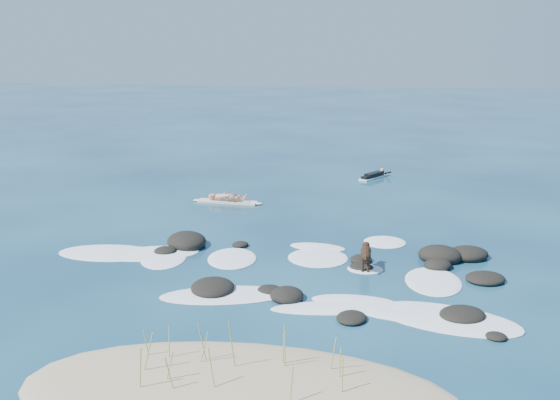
# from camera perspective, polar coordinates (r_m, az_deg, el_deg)

# --- Properties ---
(ground) EXTENTS (160.00, 160.00, 0.00)m
(ground) POSITION_cam_1_polar(r_m,az_deg,el_deg) (20.22, 1.30, -5.36)
(ground) COLOR #0A2642
(ground) RESTS_ON ground
(sand_dune) EXTENTS (9.00, 4.40, 0.60)m
(sand_dune) POSITION_cam_1_polar(r_m,az_deg,el_deg) (12.90, -3.95, -17.51)
(sand_dune) COLOR #9E8966
(sand_dune) RESTS_ON ground
(dune_grass) EXTENTS (4.31, 1.59, 1.19)m
(dune_grass) POSITION_cam_1_polar(r_m,az_deg,el_deg) (13.01, -4.82, -14.30)
(dune_grass) COLOR #909B4B
(dune_grass) RESTS_ON ground
(reef_rocks) EXTENTS (11.32, 6.78, 0.62)m
(reef_rocks) POSITION_cam_1_polar(r_m,az_deg,el_deg) (19.38, 5.14, -5.94)
(reef_rocks) COLOR black
(reef_rocks) RESTS_ON ground
(breaking_foam) EXTENTS (14.34, 8.26, 0.12)m
(breaking_foam) POSITION_cam_1_polar(r_m,az_deg,el_deg) (18.77, 0.19, -6.91)
(breaking_foam) COLOR white
(breaking_foam) RESTS_ON ground
(standing_surfer_rig) EXTENTS (3.13, 0.68, 1.78)m
(standing_surfer_rig) POSITION_cam_1_polar(r_m,az_deg,el_deg) (26.99, -4.86, 1.18)
(standing_surfer_rig) COLOR beige
(standing_surfer_rig) RESTS_ON ground
(paddling_surfer_rig) EXTENTS (1.64, 2.13, 0.40)m
(paddling_surfer_rig) POSITION_cam_1_polar(r_m,az_deg,el_deg) (32.37, 8.63, 2.24)
(paddling_surfer_rig) COLOR white
(paddling_surfer_rig) RESTS_ON ground
(dog) EXTENTS (0.33, 1.27, 0.81)m
(dog) POSITION_cam_1_polar(r_m,az_deg,el_deg) (19.23, 7.85, -4.86)
(dog) COLOR black
(dog) RESTS_ON ground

